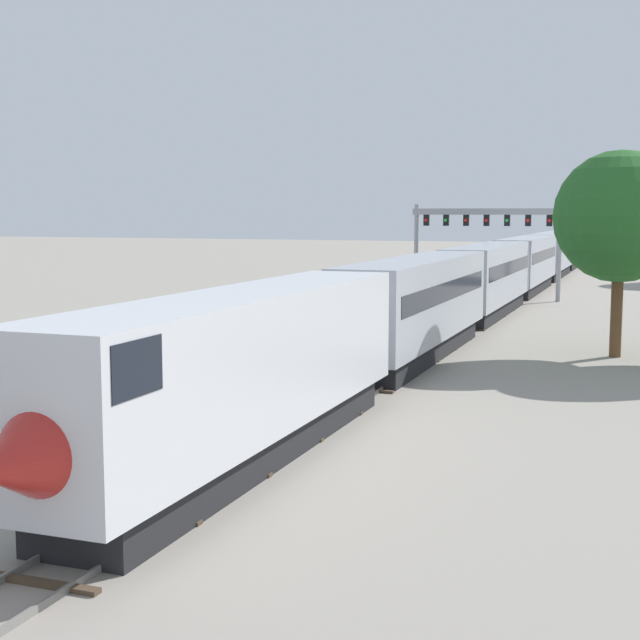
% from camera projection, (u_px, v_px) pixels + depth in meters
% --- Properties ---
extents(ground_plane, '(400.00, 400.00, 0.00)m').
position_uv_depth(ground_plane, '(122.00, 485.00, 23.46)').
color(ground_plane, gray).
extents(track_main, '(2.60, 200.00, 0.16)m').
position_uv_depth(track_main, '(523.00, 293.00, 78.66)').
color(track_main, slate).
rests_on(track_main, ground).
extents(track_near, '(2.60, 160.00, 0.16)m').
position_uv_depth(track_near, '(400.00, 315.00, 61.92)').
color(track_near, slate).
rests_on(track_near, ground).
extents(passenger_train, '(3.04, 137.22, 4.80)m').
position_uv_depth(passenger_train, '(528.00, 262.00, 80.49)').
color(passenger_train, silver).
rests_on(passenger_train, ground).
extents(signal_gantry, '(12.10, 0.49, 7.65)m').
position_uv_depth(signal_gantry, '(486.00, 229.00, 73.14)').
color(signal_gantry, '#999BA0').
rests_on(signal_gantry, ground).
extents(trackside_tree_left, '(6.33, 6.33, 9.95)m').
position_uv_depth(trackside_tree_left, '(620.00, 217.00, 43.57)').
color(trackside_tree_left, brown).
rests_on(trackside_tree_left, ground).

